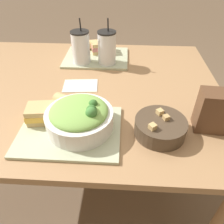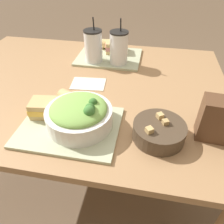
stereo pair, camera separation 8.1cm
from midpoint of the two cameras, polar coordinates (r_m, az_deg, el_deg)
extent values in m
plane|color=brown|center=(1.62, -8.84, -16.40)|extent=(12.00, 12.00, 0.00)
cube|color=#A37A51|center=(1.10, -12.53, 6.01)|extent=(1.44, 1.06, 0.03)
cylinder|color=#A37A51|center=(1.92, -27.02, 4.27)|extent=(0.06, 0.06, 0.72)
cylinder|color=#A37A51|center=(1.70, 15.26, 3.15)|extent=(0.06, 0.06, 0.72)
cube|color=#B2BC99|center=(0.83, -13.57, -4.77)|extent=(0.37, 0.29, 0.01)
cube|color=#B2BC99|center=(1.34, -5.89, 13.94)|extent=(0.37, 0.29, 0.01)
cylinder|color=white|center=(0.81, -11.29, -2.13)|extent=(0.25, 0.25, 0.07)
ellipsoid|color=#7FB251|center=(0.78, -11.64, 0.07)|extent=(0.21, 0.21, 0.05)
sphere|color=#38702D|center=(0.78, -7.94, 1.98)|extent=(0.03, 0.03, 0.03)
sphere|color=#38702D|center=(0.75, -8.47, 0.40)|extent=(0.04, 0.04, 0.04)
sphere|color=#427F38|center=(0.73, -8.58, -0.32)|extent=(0.04, 0.04, 0.04)
cube|color=beige|center=(0.75, -8.58, -0.98)|extent=(0.06, 0.05, 0.01)
cube|color=beige|center=(0.81, -9.06, 2.51)|extent=(0.05, 0.05, 0.01)
cube|color=beige|center=(0.81, -10.34, 2.36)|extent=(0.06, 0.05, 0.01)
cylinder|color=#473828|center=(0.80, 9.66, -4.03)|extent=(0.19, 0.19, 0.06)
cylinder|color=#5B2D19|center=(0.78, 9.84, -2.79)|extent=(0.17, 0.17, 0.01)
cube|color=tan|center=(0.74, 7.47, -4.04)|extent=(0.03, 0.03, 0.02)
cube|color=tan|center=(0.80, 9.58, -0.18)|extent=(0.03, 0.03, 0.02)
cube|color=tan|center=(0.78, 11.11, -1.63)|extent=(0.03, 0.03, 0.02)
cube|color=tan|center=(0.89, -19.47, -1.51)|extent=(0.14, 0.10, 0.02)
cube|color=#EFB742|center=(0.88, -19.77, -0.41)|extent=(0.14, 0.10, 0.02)
cube|color=tan|center=(0.87, -20.08, 0.71)|extent=(0.14, 0.10, 0.02)
cylinder|color=tan|center=(0.90, -12.54, 1.75)|extent=(0.18, 0.13, 0.06)
cylinder|color=beige|center=(0.85, -8.07, 0.08)|extent=(0.03, 0.05, 0.05)
cube|color=tan|center=(1.39, -4.41, 15.71)|extent=(0.13, 0.11, 0.02)
cube|color=#C1706B|center=(1.39, -4.46, 16.55)|extent=(0.14, 0.12, 0.02)
cube|color=tan|center=(1.38, -4.50, 17.39)|extent=(0.13, 0.11, 0.02)
cylinder|color=tan|center=(1.43, -5.64, 17.07)|extent=(0.14, 0.06, 0.06)
cylinder|color=beige|center=(1.42, -2.89, 17.06)|extent=(0.01, 0.05, 0.05)
cylinder|color=silver|center=(1.25, -10.03, 16.07)|extent=(0.10, 0.10, 0.17)
cylinder|color=black|center=(1.25, -9.98, 15.61)|extent=(0.09, 0.09, 0.14)
cylinder|color=black|center=(1.22, -10.51, 19.83)|extent=(0.10, 0.10, 0.01)
cylinder|color=black|center=(1.21, -10.34, 21.33)|extent=(0.01, 0.02, 0.07)
cylinder|color=silver|center=(1.23, -3.30, 16.17)|extent=(0.10, 0.10, 0.17)
cylinder|color=maroon|center=(1.23, -3.28, 15.69)|extent=(0.09, 0.09, 0.14)
cylinder|color=black|center=(1.19, -3.46, 20.06)|extent=(0.10, 0.10, 0.01)
cylinder|color=black|center=(1.18, -3.15, 21.59)|extent=(0.01, 0.02, 0.07)
cube|color=brown|center=(0.84, 22.46, 0.12)|extent=(0.12, 0.09, 0.16)
cube|color=silver|center=(1.08, -10.41, 6.62)|extent=(0.17, 0.13, 0.00)
camera|label=1|loc=(0.04, -92.86, -2.30)|focal=35.00mm
camera|label=2|loc=(0.04, 87.14, 2.30)|focal=35.00mm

